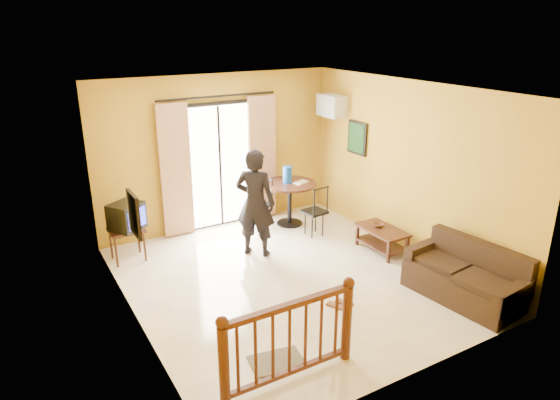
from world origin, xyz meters
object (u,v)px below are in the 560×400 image
television (127,216)px  coffee_table (382,236)px  sofa (466,278)px  dining_table (290,191)px  standing_person (255,203)px

television → coffee_table: 4.16m
television → sofa: (3.72, -3.53, -0.45)m
television → sofa: 5.15m
sofa → dining_table: bearing=95.2°
sofa → coffee_table: bearing=83.6°
television → dining_table: 3.00m
sofa → standing_person: size_ratio=0.97×
sofa → standing_person: standing_person is taller
television → dining_table: television is taller
dining_table → standing_person: size_ratio=0.55×
dining_table → sofa: (0.72, -3.52, -0.36)m
sofa → television: bearing=130.0°
dining_table → coffee_table: dining_table is taller
television → coffee_table: size_ratio=0.70×
dining_table → sofa: size_ratio=0.57×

